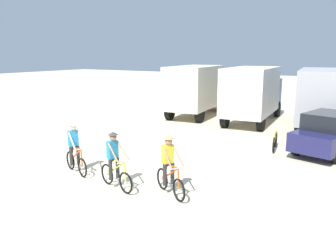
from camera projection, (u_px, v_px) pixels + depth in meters
ground_plane at (97, 177)px, 12.06m from camera, size 120.00×120.00×0.00m
box_truck_cream_rv at (198, 88)px, 23.63m from camera, size 3.02×6.95×3.35m
box_truck_avon_van at (253, 92)px, 21.30m from camera, size 2.90×6.92×3.35m
box_truck_grey_hauler at (323, 96)px, 19.08m from camera, size 3.22×7.00×3.35m
sedan_parked at (329, 133)px, 14.77m from camera, size 2.72×4.50×1.76m
cyclist_orange_shirt at (75, 150)px, 12.35m from camera, size 1.63×0.76×1.82m
cyclist_cowboy_hat at (115, 162)px, 10.91m from camera, size 1.67×0.68×1.82m
cyclist_near_camera at (169, 167)px, 10.43m from camera, size 1.52×0.94×1.82m
bicycle_spare at (275, 141)px, 15.41m from camera, size 0.50×1.72×0.97m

